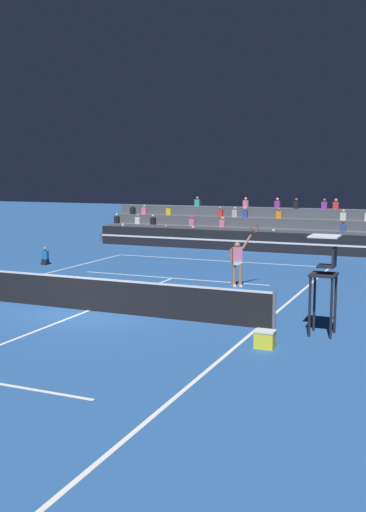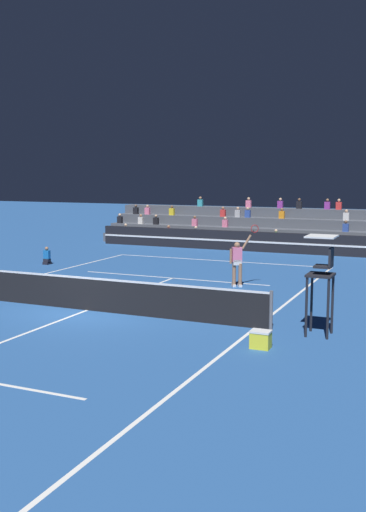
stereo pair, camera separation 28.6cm
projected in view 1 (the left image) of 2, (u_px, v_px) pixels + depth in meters
ground_plane at (89, 311)px, 18.83m from camera, size 120.00×120.00×0.00m
court_lines at (89, 310)px, 18.83m from camera, size 11.10×23.90×0.01m
tennis_net at (89, 294)px, 18.76m from camera, size 12.00×0.10×1.10m
sponsor_banner_wall at (243, 241)px, 33.39m from camera, size 18.00×0.26×1.10m
bleacher_stand at (259, 231)px, 36.24m from camera, size 19.43×3.80×2.83m
umpire_chair at (325, 271)px, 15.75m from camera, size 0.76×0.84×2.67m
ball_kid_courtside at (45, 258)px, 28.34m from camera, size 0.30×0.36×0.84m
tennis_player at (238, 261)px, 22.71m from camera, size 0.99×0.70×2.42m
tennis_ball at (229, 305)px, 19.42m from camera, size 0.07×0.07×0.07m
equipment_cooler at (265, 339)px, 14.75m from camera, size 0.50×0.38×0.45m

